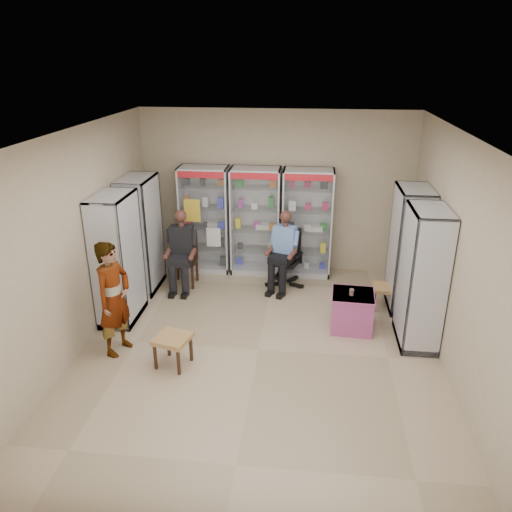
# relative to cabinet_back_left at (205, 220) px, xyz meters

# --- Properties ---
(floor) EXTENTS (6.00, 6.00, 0.00)m
(floor) POSITION_rel_cabinet_back_left_xyz_m (1.30, -2.73, -1.00)
(floor) COLOR tan
(floor) RESTS_ON ground
(room_shell) EXTENTS (5.02, 6.02, 3.01)m
(room_shell) POSITION_rel_cabinet_back_left_xyz_m (1.30, -2.73, 0.97)
(room_shell) COLOR tan
(room_shell) RESTS_ON ground
(cabinet_back_left) EXTENTS (0.90, 0.50, 2.00)m
(cabinet_back_left) POSITION_rel_cabinet_back_left_xyz_m (0.00, 0.00, 0.00)
(cabinet_back_left) COLOR #9D9EA3
(cabinet_back_left) RESTS_ON floor
(cabinet_back_mid) EXTENTS (0.90, 0.50, 2.00)m
(cabinet_back_mid) POSITION_rel_cabinet_back_left_xyz_m (0.95, 0.00, 0.00)
(cabinet_back_mid) COLOR #ADB0B4
(cabinet_back_mid) RESTS_ON floor
(cabinet_back_right) EXTENTS (0.90, 0.50, 2.00)m
(cabinet_back_right) POSITION_rel_cabinet_back_left_xyz_m (1.90, 0.00, 0.00)
(cabinet_back_right) COLOR silver
(cabinet_back_right) RESTS_ON floor
(cabinet_right_far) EXTENTS (0.90, 0.50, 2.00)m
(cabinet_right_far) POSITION_rel_cabinet_back_left_xyz_m (3.53, -1.13, 0.00)
(cabinet_right_far) COLOR silver
(cabinet_right_far) RESTS_ON floor
(cabinet_right_near) EXTENTS (0.90, 0.50, 2.00)m
(cabinet_right_near) POSITION_rel_cabinet_back_left_xyz_m (3.53, -2.23, 0.00)
(cabinet_right_near) COLOR #9FA0A6
(cabinet_right_near) RESTS_ON floor
(cabinet_left_far) EXTENTS (0.90, 0.50, 2.00)m
(cabinet_left_far) POSITION_rel_cabinet_back_left_xyz_m (-0.93, -0.93, 0.00)
(cabinet_left_far) COLOR silver
(cabinet_left_far) RESTS_ON floor
(cabinet_left_near) EXTENTS (0.90, 0.50, 2.00)m
(cabinet_left_near) POSITION_rel_cabinet_back_left_xyz_m (-0.93, -2.03, 0.00)
(cabinet_left_near) COLOR silver
(cabinet_left_near) RESTS_ON floor
(wooden_chair) EXTENTS (0.42, 0.42, 0.94)m
(wooden_chair) POSITION_rel_cabinet_back_left_xyz_m (-0.25, -0.73, -0.53)
(wooden_chair) COLOR black
(wooden_chair) RESTS_ON floor
(seated_customer) EXTENTS (0.44, 0.60, 1.34)m
(seated_customer) POSITION_rel_cabinet_back_left_xyz_m (-0.25, -0.78, -0.33)
(seated_customer) COLOR black
(seated_customer) RESTS_ON floor
(office_chair) EXTENTS (0.72, 0.72, 1.05)m
(office_chair) POSITION_rel_cabinet_back_left_xyz_m (1.54, -0.57, -0.48)
(office_chair) COLOR black
(office_chair) RESTS_ON floor
(seated_shopkeeper) EXTENTS (0.61, 0.72, 1.33)m
(seated_shopkeeper) POSITION_rel_cabinet_back_left_xyz_m (1.54, -0.62, -0.33)
(seated_shopkeeper) COLOR #7AC5F2
(seated_shopkeeper) RESTS_ON floor
(pink_trunk) EXTENTS (0.64, 0.61, 0.58)m
(pink_trunk) POSITION_rel_cabinet_back_left_xyz_m (2.64, -1.98, -0.71)
(pink_trunk) COLOR #B34782
(pink_trunk) RESTS_ON floor
(tea_glass) EXTENTS (0.07, 0.07, 0.09)m
(tea_glass) POSITION_rel_cabinet_back_left_xyz_m (2.60, -2.02, -0.37)
(tea_glass) COLOR #591907
(tea_glass) RESTS_ON pink_trunk
(woven_stool_a) EXTENTS (0.41, 0.41, 0.39)m
(woven_stool_a) POSITION_rel_cabinet_back_left_xyz_m (3.20, -1.25, -0.81)
(woven_stool_a) COLOR #A18944
(woven_stool_a) RESTS_ON floor
(woven_stool_b) EXTENTS (0.53, 0.53, 0.43)m
(woven_stool_b) POSITION_rel_cabinet_back_left_xyz_m (0.20, -3.22, -0.78)
(woven_stool_b) COLOR #B07B4A
(woven_stool_b) RESTS_ON floor
(standing_man) EXTENTS (0.55, 0.69, 1.63)m
(standing_man) POSITION_rel_cabinet_back_left_xyz_m (-0.65, -2.96, -0.18)
(standing_man) COLOR gray
(standing_man) RESTS_ON floor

